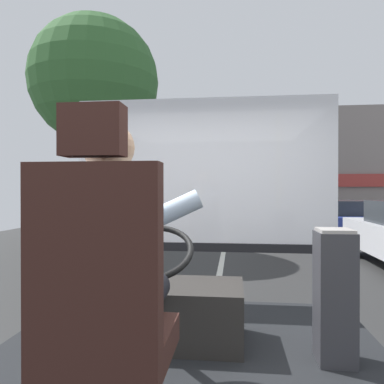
{
  "coord_description": "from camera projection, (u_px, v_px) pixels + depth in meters",
  "views": [
    {
      "loc": [
        0.3,
        -1.95,
        1.68
      ],
      "look_at": [
        -0.06,
        1.14,
        1.66
      ],
      "focal_mm": 34.69,
      "sensor_mm": 36.0,
      "label": 1
    }
  ],
  "objects": [
    {
      "name": "ground",
      "position": [
        224.0,
        248.0,
        10.72
      ],
      "size": [
        18.0,
        44.0,
        0.06
      ],
      "color": "#2B2B2B"
    },
    {
      "name": "driver_seat",
      "position": [
        104.0,
        315.0,
        1.4
      ],
      "size": [
        0.48,
        0.48,
        1.36
      ],
      "color": "black",
      "rests_on": "bus_floor"
    },
    {
      "name": "bus_driver",
      "position": [
        114.0,
        253.0,
        1.52
      ],
      "size": [
        0.71,
        0.59,
        0.83
      ],
      "color": "black",
      "rests_on": "driver_seat"
    },
    {
      "name": "steering_console",
      "position": [
        164.0,
        310.0,
        2.59
      ],
      "size": [
        1.1,
        1.0,
        0.85
      ],
      "color": "#282623",
      "rests_on": "bus_floor"
    },
    {
      "name": "fare_box",
      "position": [
        335.0,
        296.0,
        2.29
      ],
      "size": [
        0.22,
        0.24,
        0.82
      ],
      "color": "#333338",
      "rests_on": "bus_floor"
    },
    {
      "name": "windshield_panel",
      "position": [
        204.0,
        191.0,
        3.58
      ],
      "size": [
        2.5,
        0.08,
        1.48
      ],
      "color": "white"
    },
    {
      "name": "street_tree",
      "position": [
        95.0,
        81.0,
        10.4
      ],
      "size": [
        3.57,
        3.57,
        6.52
      ],
      "color": "#4C3828",
      "rests_on": "ground"
    },
    {
      "name": "shop_building",
      "position": [
        334.0,
        168.0,
        19.53
      ],
      "size": [
        9.2,
        4.17,
        5.66
      ],
      "color": "gray",
      "rests_on": "ground"
    },
    {
      "name": "parked_car_blue",
      "position": [
        341.0,
        219.0,
        12.69
      ],
      "size": [
        1.85,
        4.28,
        1.31
      ],
      "color": "navy",
      "rests_on": "ground"
    },
    {
      "name": "parked_car_red",
      "position": [
        299.0,
        208.0,
        19.05
      ],
      "size": [
        1.88,
        4.28,
        1.41
      ],
      "color": "maroon",
      "rests_on": "ground"
    }
  ]
}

